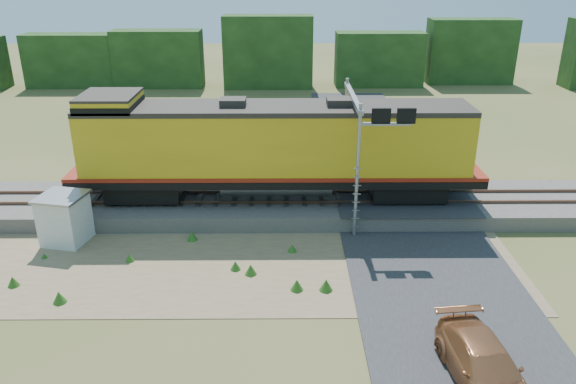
{
  "coord_description": "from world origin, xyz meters",
  "views": [
    {
      "loc": [
        0.78,
        -20.88,
        12.35
      ],
      "look_at": [
        0.96,
        3.0,
        2.4
      ],
      "focal_mm": 35.0,
      "sensor_mm": 36.0,
      "label": 1
    }
  ],
  "objects_px": {
    "shed": "(65,219)",
    "car": "(485,367)",
    "locomotive": "(270,147)",
    "signal_gantry": "(360,125)"
  },
  "relations": [
    {
      "from": "locomotive",
      "to": "signal_gantry",
      "type": "relative_size",
      "value": 3.19
    },
    {
      "from": "shed",
      "to": "car",
      "type": "relative_size",
      "value": 0.5
    },
    {
      "from": "locomotive",
      "to": "signal_gantry",
      "type": "height_order",
      "value": "signal_gantry"
    },
    {
      "from": "locomotive",
      "to": "shed",
      "type": "xyz_separation_m",
      "value": [
        -9.5,
        -3.25,
        -2.41
      ]
    },
    {
      "from": "car",
      "to": "shed",
      "type": "bearing_deg",
      "value": 143.5
    },
    {
      "from": "locomotive",
      "to": "signal_gantry",
      "type": "bearing_deg",
      "value": -8.36
    },
    {
      "from": "shed",
      "to": "signal_gantry",
      "type": "bearing_deg",
      "value": 22.45
    },
    {
      "from": "signal_gantry",
      "to": "locomotive",
      "type": "bearing_deg",
      "value": 171.64
    },
    {
      "from": "shed",
      "to": "signal_gantry",
      "type": "distance_m",
      "value": 14.61
    },
    {
      "from": "car",
      "to": "locomotive",
      "type": "bearing_deg",
      "value": 112.19
    }
  ]
}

